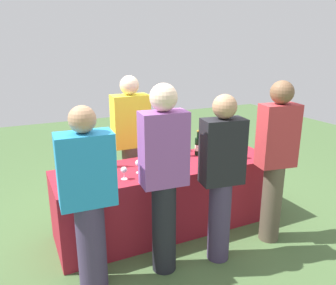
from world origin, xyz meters
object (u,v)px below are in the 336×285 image
(wine_bottle_6, at_px, (229,142))
(guest_0, at_px, (88,197))
(wine_bottle_3, at_px, (198,146))
(wine_glass_1, at_px, (139,164))
(guest_3, at_px, (276,157))
(server_pouring, at_px, (131,140))
(wine_bottle_4, at_px, (211,144))
(wine_glass_3, at_px, (205,154))
(wine_glass_5, at_px, (242,150))
(wine_bottle_1, at_px, (165,152))
(guest_1, at_px, (164,174))
(wine_bottle_5, at_px, (222,143))
(ice_bucket, at_px, (222,149))
(wine_glass_0, at_px, (124,171))
(wine_glass_2, at_px, (164,162))
(guest_2, at_px, (221,174))
(wine_bottle_0, at_px, (112,157))
(wine_bottle_2, at_px, (183,146))
(wine_glass_4, at_px, (216,153))

(wine_bottle_6, distance_m, guest_0, 2.02)
(wine_bottle_6, bearing_deg, wine_bottle_3, 176.20)
(wine_glass_1, xyz_separation_m, guest_3, (1.23, -0.60, 0.08))
(server_pouring, bearing_deg, wine_bottle_4, 152.13)
(wine_glass_3, xyz_separation_m, wine_glass_5, (0.46, -0.03, -0.00))
(wine_bottle_3, distance_m, server_pouring, 0.80)
(wine_bottle_1, height_order, guest_1, guest_1)
(wine_bottle_6, xyz_separation_m, guest_0, (-1.88, -0.72, -0.02))
(wine_bottle_5, bearing_deg, wine_glass_1, -168.99)
(wine_bottle_4, bearing_deg, ice_bucket, -71.71)
(wine_glass_0, xyz_separation_m, wine_glass_5, (1.40, 0.01, 0.02))
(wine_bottle_3, xyz_separation_m, wine_glass_3, (-0.08, -0.29, 0.00))
(wine_bottle_4, distance_m, wine_glass_1, 1.02)
(wine_glass_2, relative_size, guest_2, 0.09)
(wine_bottle_6, bearing_deg, wine_glass_3, -152.24)
(wine_bottle_5, relative_size, guest_0, 0.19)
(guest_1, xyz_separation_m, guest_2, (0.54, -0.08, -0.07))
(wine_bottle_5, height_order, wine_glass_3, wine_bottle_5)
(wine_glass_1, distance_m, guest_3, 1.38)
(wine_bottle_0, height_order, ice_bucket, wine_bottle_0)
(wine_bottle_3, bearing_deg, wine_bottle_4, -5.06)
(wine_bottle_0, distance_m, wine_bottle_4, 1.19)
(wine_bottle_0, bearing_deg, wine_bottle_5, -2.34)
(wine_bottle_0, height_order, wine_glass_3, wine_bottle_0)
(wine_bottle_2, height_order, guest_3, guest_3)
(wine_glass_5, bearing_deg, guest_2, -139.52)
(wine_bottle_4, height_order, wine_glass_2, wine_bottle_4)
(wine_bottle_4, relative_size, guest_1, 0.19)
(server_pouring, bearing_deg, guest_1, 85.04)
(guest_2, height_order, guest_3, guest_3)
(wine_glass_4, bearing_deg, guest_1, -149.42)
(wine_glass_3, xyz_separation_m, wine_glass_4, (0.14, 0.00, -0.00))
(wine_bottle_1, relative_size, wine_glass_3, 2.23)
(wine_bottle_2, distance_m, wine_glass_3, 0.34)
(server_pouring, bearing_deg, wine_glass_4, 135.76)
(wine_bottle_2, height_order, wine_glass_1, wine_bottle_2)
(wine_bottle_6, bearing_deg, wine_bottle_4, 177.01)
(wine_glass_4, bearing_deg, wine_glass_3, -178.74)
(wine_glass_0, relative_size, wine_glass_2, 0.88)
(wine_bottle_2, relative_size, guest_2, 0.21)
(wine_bottle_3, distance_m, guest_3, 0.93)
(wine_bottle_1, bearing_deg, guest_2, -77.08)
(wine_glass_1, bearing_deg, wine_bottle_4, 12.34)
(wine_bottle_6, relative_size, guest_2, 0.19)
(wine_bottle_4, height_order, wine_bottle_6, wine_bottle_4)
(wine_glass_3, distance_m, guest_2, 0.62)
(wine_glass_3, relative_size, guest_0, 0.09)
(wine_glass_1, relative_size, guest_0, 0.09)
(wine_bottle_5, bearing_deg, wine_glass_2, -161.16)
(wine_bottle_6, bearing_deg, wine_glass_4, -144.49)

